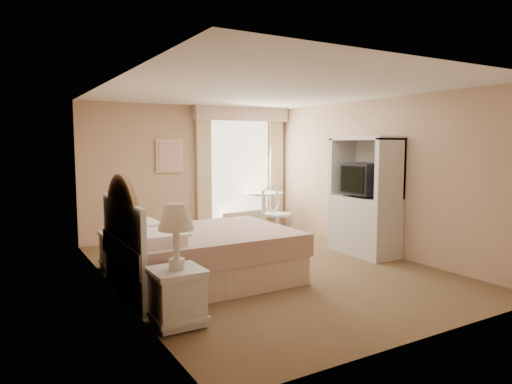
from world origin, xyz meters
TOP-DOWN VIEW (x-y plane):
  - room at (0.00, 0.00)m, footprint 4.21×5.51m
  - window at (1.05, 2.65)m, footprint 2.05×0.22m
  - framed_art at (-0.45, 2.71)m, footprint 0.52×0.04m
  - bed at (-1.12, -0.11)m, footprint 2.20×1.73m
  - nightstand_near at (-1.84, -1.33)m, footprint 0.49×0.49m
  - nightstand_far at (-1.84, 1.04)m, footprint 0.47×0.47m
  - round_table at (1.35, 2.31)m, footprint 0.77×0.77m
  - cafe_chair at (1.05, 1.42)m, footprint 0.60×0.60m
  - armoire at (1.81, -0.06)m, footprint 0.57×1.14m

SIDE VIEW (x-z plane):
  - bed at x=-1.12m, z-range -0.40..1.14m
  - nightstand_far at x=-1.84m, z-range -0.14..0.99m
  - nightstand_near at x=-1.84m, z-range -0.15..1.04m
  - round_table at x=1.35m, z-range 0.14..0.95m
  - cafe_chair at x=1.05m, z-range 0.08..1.10m
  - armoire at x=1.81m, z-range -0.16..1.73m
  - room at x=0.00m, z-range -0.01..2.50m
  - window at x=1.05m, z-range 0.09..2.60m
  - framed_art at x=-0.45m, z-range 1.24..1.86m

